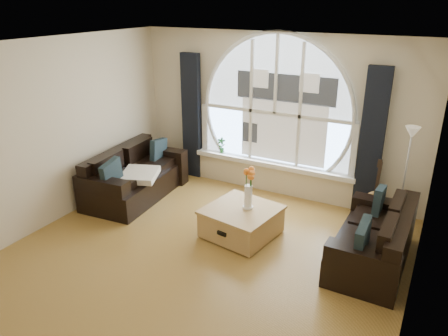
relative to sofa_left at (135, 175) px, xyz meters
The scene contains 20 objects.
ground 2.41m from the sofa_left, 34.86° to the right, with size 5.00×5.50×0.01m, color brown.
ceiling 3.31m from the sofa_left, 34.86° to the right, with size 5.00×5.50×0.01m, color silver.
wall_back 2.58m from the sofa_left, 35.58° to the left, with size 5.00×0.01×2.70m, color beige.
wall_left 1.75m from the sofa_left, 112.15° to the right, with size 0.01×5.50×2.70m, color beige.
wall_right 4.75m from the sofa_left, 16.96° to the right, with size 0.01×5.50×2.70m, color beige.
attic_slope 4.78m from the sofa_left, 18.11° to the right, with size 0.92×5.50×0.72m, color silver.
arched_window 2.67m from the sofa_left, 34.99° to the left, with size 2.60×0.06×2.15m, color silver.
window_sill 2.34m from the sofa_left, 33.59° to the left, with size 2.90×0.22×0.08m, color white.
window_frame 2.66m from the sofa_left, 34.39° to the left, with size 2.76×0.08×2.15m, color white.
neighbor_house 2.73m from the sofa_left, 32.73° to the left, with size 1.70×0.02×1.50m, color silver.
curtain_left 1.52m from the sofa_left, 74.73° to the left, with size 0.35×0.12×2.30m, color black.
curtain_right 3.84m from the sofa_left, 19.74° to the left, with size 0.35×0.12×2.30m, color black.
sofa_left is the anchor object (origin of this frame).
sofa_right 3.93m from the sofa_left, ahead, with size 0.84×1.67×0.74m, color black.
coffee_chest 2.18m from the sofa_left, ahead, with size 0.94×0.94×0.46m, color tan.
throw_blanket 0.29m from the sofa_left, 34.34° to the right, with size 0.55×0.55×0.10m, color silver.
vase_flowers 2.28m from the sofa_left, ahead, with size 0.24×0.24×0.70m, color white.
floor_lamp 4.22m from the sofa_left, 11.25° to the left, with size 0.24×0.24×1.60m, color #B2B2B2.
guitar 3.88m from the sofa_left, 14.32° to the left, with size 0.36×0.24×1.06m, color olive.
potted_plant 1.64m from the sofa_left, 53.44° to the left, with size 0.15×0.10×0.28m, color #1E6023.
Camera 1 is at (2.54, -3.85, 3.20)m, focal length 34.44 mm.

